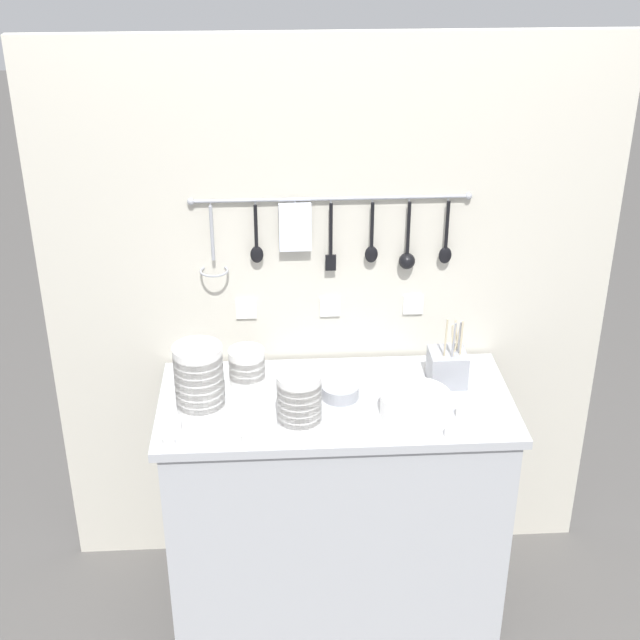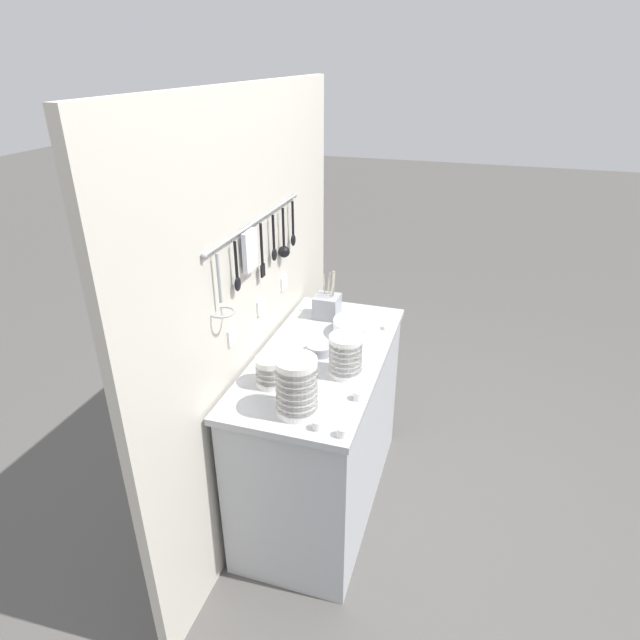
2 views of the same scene
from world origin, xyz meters
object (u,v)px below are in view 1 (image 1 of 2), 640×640
Objects in this scene: bowl_stack_nested_right at (199,379)px; cup_front_left at (247,439)px; cutlery_caddy at (447,367)px; cup_edge_near at (462,412)px; plate_stack at (415,404)px; steel_mixing_bowl at (340,391)px; cup_beside_plates at (168,442)px; bowl_stack_wide_centre at (299,400)px; bowl_stack_tall_left at (247,366)px; cup_back_right at (451,432)px; cup_by_caddy at (175,424)px.

cup_front_left is at bearing -53.00° from bowl_stack_nested_right.
cup_edge_near is (0.01, -0.22, -0.04)m from cutlery_caddy.
bowl_stack_nested_right is 5.88× the size of cup_edge_near.
plate_stack is 0.26m from steel_mixing_bowl.
cup_edge_near is at bearing 6.97° from cup_beside_plates.
bowl_stack_wide_centre reaches higher than cup_beside_plates.
cup_edge_near is 0.93m from cup_beside_plates.
cutlery_caddy is (0.37, 0.08, 0.04)m from steel_mixing_bowl.
plate_stack is 0.79m from cup_beside_plates.
plate_stack is (0.54, -0.23, -0.03)m from bowl_stack_tall_left.
cup_back_right is (0.63, -0.36, -0.04)m from bowl_stack_tall_left.
plate_stack is at bearing -26.25° from steel_mixing_bowl.
bowl_stack_nested_right is at bearing 174.86° from plate_stack.
bowl_stack_nested_right is 5.88× the size of cup_beside_plates.
cup_back_right is at bearing -98.25° from cutlery_caddy.
steel_mixing_bowl is at bearing 153.75° from plate_stack.
bowl_stack_wide_centre is 0.53m from cup_edge_near.
cup_back_right and cup_front_left have the same top height.
bowl_stack_tall_left reaches higher than cup_by_caddy.
bowl_stack_nested_right reaches higher than bowl_stack_tall_left.
plate_stack reaches higher than cup_edge_near.
cutlery_caddy is 0.75m from cup_front_left.
steel_mixing_bowl is 0.38m from cutlery_caddy.
steel_mixing_bowl reaches higher than cup_edge_near.
cup_beside_plates is (-0.23, -0.37, -0.04)m from bowl_stack_tall_left.
cup_back_right is at bearing -14.34° from bowl_stack_nested_right.
bowl_stack_wide_centre is 0.56m from cutlery_caddy.
bowl_stack_wide_centre is at bearing -155.52° from cutlery_caddy.
bowl_stack_nested_right is at bearing -131.70° from bowl_stack_tall_left.
cup_by_caddy is (-0.22, 0.10, 0.00)m from cup_front_left.
bowl_stack_wide_centre reaches higher than cup_front_left.
plate_stack reaches higher than cup_front_left.
bowl_stack_nested_right is at bearing -173.41° from steel_mixing_bowl.
steel_mixing_bowl is at bearing 141.99° from cup_back_right.
cutlery_caddy is at bearing 54.21° from plate_stack.
cup_front_left is (-0.30, -0.25, -0.00)m from steel_mixing_bowl.
cup_edge_near is at bearing -6.03° from bowl_stack_nested_right.
cutlery_caddy reaches higher than cup_beside_plates.
bowl_stack_wide_centre is 4.58× the size of cup_beside_plates.
cutlery_caddy reaches higher than steel_mixing_bowl.
cup_by_caddy is (-0.53, -0.16, -0.00)m from steel_mixing_bowl.
cup_edge_near is at bearing -10.15° from plate_stack.
cup_back_right is at bearing -117.38° from cup_edge_near.
cup_beside_plates is (-0.54, -0.25, -0.00)m from steel_mixing_bowl.
cup_beside_plates and cup_by_caddy have the same top height.
cup_beside_plates is at bearing -122.51° from bowl_stack_tall_left.
cup_front_left is at bearing -165.49° from plate_stack.
cup_edge_near is 0.91m from cup_by_caddy.
bowl_stack_tall_left is 0.73m from cup_back_right.
steel_mixing_bowl is 3.12× the size of cup_front_left.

